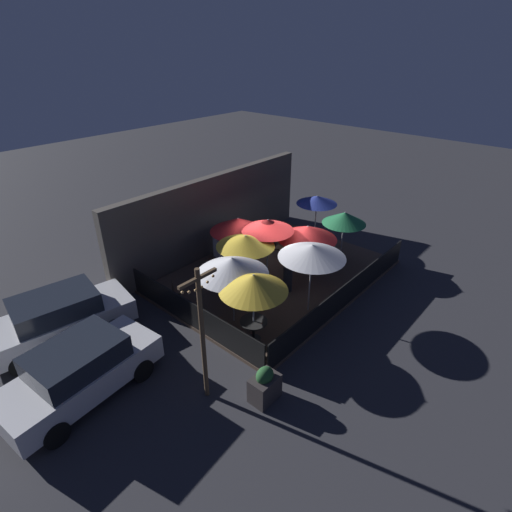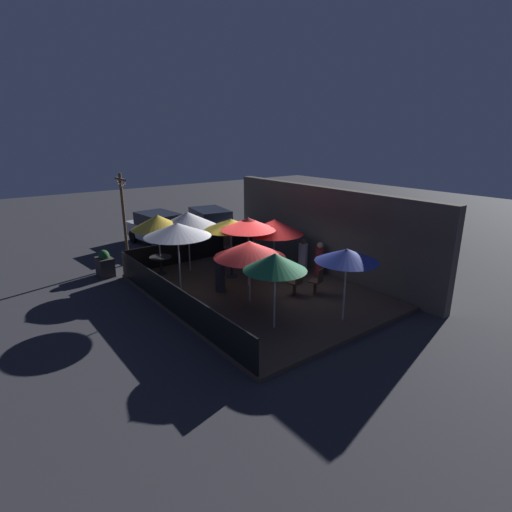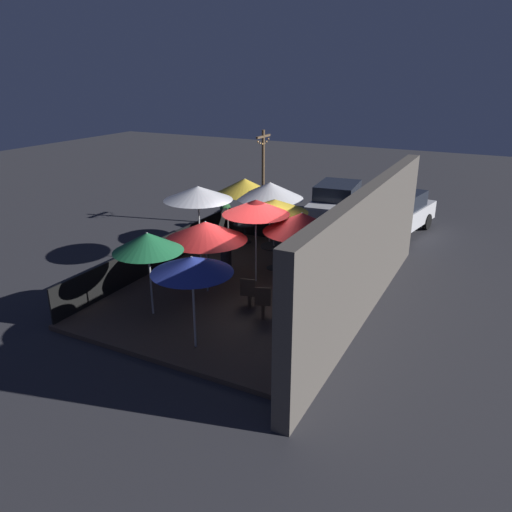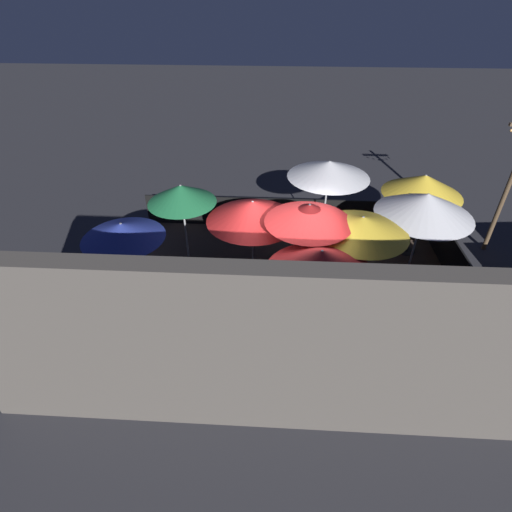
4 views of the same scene
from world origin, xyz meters
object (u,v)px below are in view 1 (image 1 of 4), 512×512
Objects in this scene: patio_umbrella_5 at (307,232)px; planter_box at (265,385)px; patron_1 at (231,237)px; patio_umbrella_1 at (253,283)px; dining_table_1 at (254,325)px; patio_umbrella_0 at (245,241)px; patio_chair_0 at (215,269)px; patio_umbrella_2 at (312,251)px; patio_chair_3 at (281,246)px; patio_umbrella_6 at (344,218)px; parked_car_1 at (58,318)px; patron_0 at (288,276)px; patio_umbrella_4 at (232,266)px; dining_table_0 at (246,276)px; patron_2 at (217,244)px; light_post at (202,330)px; patio_chair_2 at (177,290)px; patio_umbrella_8 at (317,200)px; patio_umbrella_7 at (238,225)px; patio_umbrella_3 at (268,225)px; parked_car_0 at (80,370)px.

planter_box is at bearing -154.05° from patio_umbrella_5.
patron_1 is at bearing 97.13° from patio_umbrella_5.
patio_umbrella_5 is 6.59m from planter_box.
patio_umbrella_1 reaches higher than patron_1.
planter_box is (-1.47, -1.69, -0.20)m from dining_table_1.
patio_umbrella_5 is 1.72× the size of patron_1.
patio_umbrella_0 reaches higher than patio_umbrella_5.
patio_chair_0 is (-0.31, 1.31, -1.51)m from patio_umbrella_0.
patio_umbrella_2 reaches higher than patio_chair_3.
parked_car_1 is at bearing 158.44° from patio_umbrella_6.
patio_umbrella_2 reaches higher than patio_umbrella_0.
patio_umbrella_6 is 3.53m from patron_0.
dining_table_1 is (-0.27, -1.11, -1.53)m from patio_umbrella_4.
dining_table_0 is 2.90m from patron_2.
light_post is 0.86× the size of parked_car_1.
patio_chair_3 is at bearing 73.07° from patio_umbrella_5.
dining_table_1 is 3.34m from patio_chair_2.
planter_box is 0.27× the size of light_post.
patio_umbrella_5 is at bearing -152.83° from patio_umbrella_8.
patio_chair_3 is (1.94, -0.64, -1.46)m from patio_umbrella_7.
patio_umbrella_3 is (3.03, 2.00, 0.20)m from patio_umbrella_1.
patio_umbrella_0 reaches higher than patron_1.
patio_umbrella_4 is at bearing 144.89° from patio_umbrella_2.
patio_chair_0 is at bearing 103.21° from dining_table_0.
patio_chair_0 is at bearing -2.89° from parked_car_1.
patio_umbrella_3 is 2.93× the size of dining_table_1.
patio_umbrella_2 is at bearing -148.04° from patio_umbrella_8.
patio_umbrella_5 reaches higher than dining_table_1.
patio_chair_0 is at bearing 31.31° from patio_chair_2.
patron_1 is at bearing 108.73° from patio_chair_0.
patio_umbrella_6 is at bearing -24.05° from patio_umbrella_3.
dining_table_0 is at bearing 0.00° from patio_chair_0.
parked_car_0 is (-6.37, -0.08, -1.32)m from patio_umbrella_0.
patio_umbrella_8 is at bearing 11.68° from patio_umbrella_4.
light_post is at bearing -149.31° from patio_umbrella_4.
patio_umbrella_8 reaches higher than patio_chair_3.
parked_car_1 reaches higher than dining_table_1.
patio_umbrella_7 is 0.53× the size of parked_car_0.
patio_umbrella_1 is 1.03× the size of patio_umbrella_5.
patio_umbrella_0 is 2.48× the size of patio_chair_3.
patio_chair_2 is (-0.30, 3.33, -1.55)m from patio_umbrella_1.
patio_umbrella_5 is 2.66m from patio_umbrella_7.
parked_car_1 is at bearing 168.13° from patron_2.
patio_umbrella_3 reaches higher than dining_table_0.
patio_umbrella_0 is 3.36m from patio_chair_3.
patron_1 reaches higher than planter_box.
patio_umbrella_4 is at bearing 175.14° from patio_umbrella_6.
patio_umbrella_5 is at bearing -10.79° from parked_car_0.
patio_umbrella_6 is at bearing 45.87° from patio_chair_0.
patio_umbrella_4 reaches higher than patio_chair_2.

